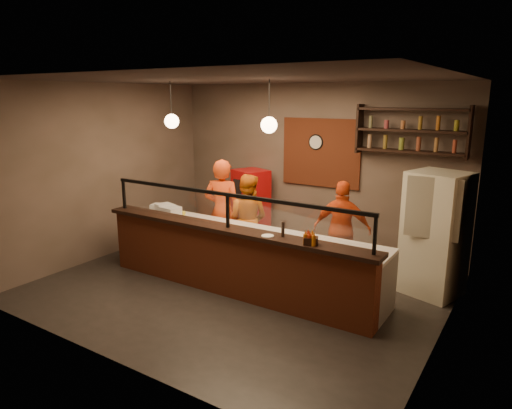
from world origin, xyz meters
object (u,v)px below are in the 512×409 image
Objects in this scene: wall_clock at (316,142)px; condiment_caddy at (311,241)px; cook_mid at (247,218)px; red_cooler at (251,205)px; fridge at (435,234)px; pepper_mill at (283,229)px; pizza_dough at (229,227)px; cook_left at (223,211)px; cook_right at (342,229)px.

wall_clock is 1.63× the size of condiment_caddy.
cook_mid is 1.29m from red_cooler.
fridge reaches higher than pepper_mill.
red_cooler is at bearing 113.93° from pizza_dough.
condiment_caddy is (2.59, -2.51, 0.37)m from red_cooler.
cook_mid is (0.37, 0.24, -0.13)m from cook_left.
pepper_mill is (1.21, -0.39, 0.26)m from pizza_dough.
pepper_mill is (1.45, -1.29, 0.35)m from cook_mid.
pepper_mill is at bearing -17.72° from pizza_dough.
cook_left is at bearing 132.77° from pizza_dough.
fridge is at bearing 172.61° from cook_right.
condiment_caddy is at bearing 134.52° from cook_mid.
red_cooler is (-0.65, 1.12, -0.07)m from cook_mid.
cook_mid reaches higher than condiment_caddy.
cook_right is at bearing 3.02° from red_cooler.
cook_mid reaches higher than pepper_mill.
red_cooler reaches higher than condiment_caddy.
fridge is at bearing 55.71° from condiment_caddy.
fridge is (3.15, 0.38, 0.13)m from cook_mid.
pizza_dough is at bearing 95.29° from cook_mid.
condiment_caddy is at bearing -21.18° from red_cooler.
cook_left is at bearing 1.11° from cook_right.
wall_clock is at bearing -59.85° from cook_right.
cook_mid is (-0.65, -1.43, -1.29)m from wall_clock.
pepper_mill is at bearing 68.27° from cook_right.
pizza_dough is at bearing -139.43° from fridge.
cook_left is at bearing -55.32° from red_cooler.
condiment_caddy is 0.87× the size of pepper_mill.
fridge reaches higher than red_cooler.
cook_left is 4.10× the size of pizza_dough.
cook_mid is at bearing 138.49° from pepper_mill.
condiment_caddy is 0.50m from pepper_mill.
pizza_dough is (0.89, -2.02, 0.16)m from red_cooler.
condiment_caddy is (1.69, -0.49, 0.21)m from pizza_dough.
condiment_caddy is at bearing 85.42° from cook_right.
wall_clock reaches higher than cook_right.
fridge is 2.16m from condiment_caddy.
wall_clock reaches higher than pizza_dough.
cook_right is 1.61m from pepper_mill.
cook_left is 1.00× the size of fridge.
cook_left is 1.16× the size of cook_mid.
cook_mid is 1.73m from cook_right.
wall_clock is 0.20× the size of red_cooler.
condiment_caddy is (1.29, -2.82, -0.99)m from wall_clock.
fridge is at bearing -22.69° from wall_clock.
fridge is 10.22× the size of condiment_caddy.
wall_clock reaches higher than fridge.
cook_right is 1.44m from fridge.
cook_left is at bearing 150.10° from pepper_mill.
condiment_caddy is (1.94, -1.39, 0.30)m from cook_mid.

